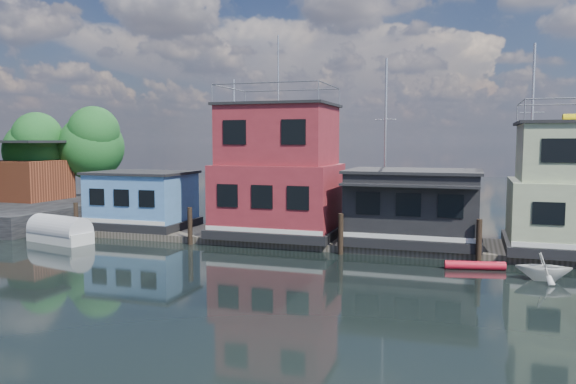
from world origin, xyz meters
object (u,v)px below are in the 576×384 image
(houseboat_red, at_px, (278,173))
(houseboat_dark, at_px, (413,206))
(dinghy_white, at_px, (544,267))
(tarp_runabout, at_px, (60,232))
(red_kayak, at_px, (475,265))
(houseboat_blue, at_px, (142,200))

(houseboat_red, relative_size, houseboat_dark, 1.60)
(houseboat_dark, bearing_deg, dinghy_white, -42.02)
(houseboat_dark, xyz_separation_m, tarp_runabout, (-20.28, -4.55, -1.78))
(dinghy_white, bearing_deg, houseboat_red, 63.94)
(houseboat_red, xyz_separation_m, houseboat_dark, (8.00, -0.02, -1.69))
(dinghy_white, bearing_deg, tarp_runabout, 83.24)
(dinghy_white, distance_m, red_kayak, 3.11)
(houseboat_red, bearing_deg, tarp_runabout, -159.58)
(dinghy_white, height_order, red_kayak, dinghy_white)
(houseboat_blue, height_order, dinghy_white, houseboat_blue)
(houseboat_blue, height_order, tarp_runabout, houseboat_blue)
(dinghy_white, bearing_deg, houseboat_dark, 43.39)
(houseboat_dark, xyz_separation_m, dinghy_white, (6.16, -5.55, -1.81))
(houseboat_red, bearing_deg, red_kayak, -20.90)
(houseboat_red, xyz_separation_m, tarp_runabout, (-12.28, -4.57, -3.46))
(houseboat_blue, height_order, houseboat_red, houseboat_red)
(houseboat_blue, height_order, houseboat_dark, houseboat_dark)
(houseboat_dark, bearing_deg, houseboat_blue, 179.94)
(dinghy_white, relative_size, red_kayak, 0.84)
(houseboat_blue, relative_size, tarp_runabout, 1.42)
(houseboat_dark, bearing_deg, tarp_runabout, -167.35)
(red_kayak, bearing_deg, houseboat_dark, 116.95)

